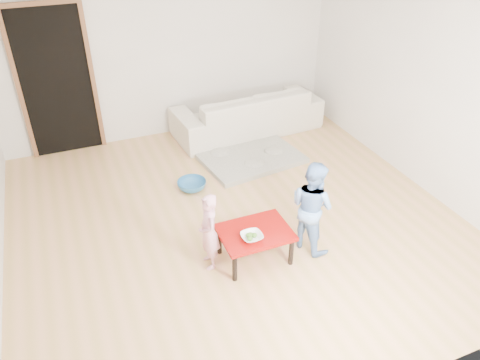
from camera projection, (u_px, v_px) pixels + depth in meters
floor at (234, 218)px, 5.50m from camera, size 5.00×5.00×0.01m
back_wall at (169, 50)px, 6.76m from camera, size 5.00×0.02×2.60m
right_wall at (426, 83)px, 5.61m from camera, size 0.02×5.00×2.60m
doorway at (57, 84)px, 6.37m from camera, size 1.02×0.08×2.11m
sofa at (247, 112)px, 7.26m from camera, size 2.34×1.05×0.67m
cushion at (237, 109)px, 6.93m from camera, size 0.50×0.46×0.12m
red_table at (255, 245)px, 4.83m from camera, size 0.72×0.54×0.36m
bowl at (252, 237)px, 4.61m from camera, size 0.21×0.21×0.05m
broccoli at (252, 237)px, 4.61m from camera, size 0.12×0.12×0.06m
child_pink at (209, 232)px, 4.62m from camera, size 0.22×0.32×0.84m
child_blue at (312, 206)px, 4.82m from camera, size 0.53×0.60×1.03m
basin at (192, 185)px, 6.00m from camera, size 0.37×0.37×0.12m
blanket at (248, 155)px, 6.71m from camera, size 1.48×1.29×0.07m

